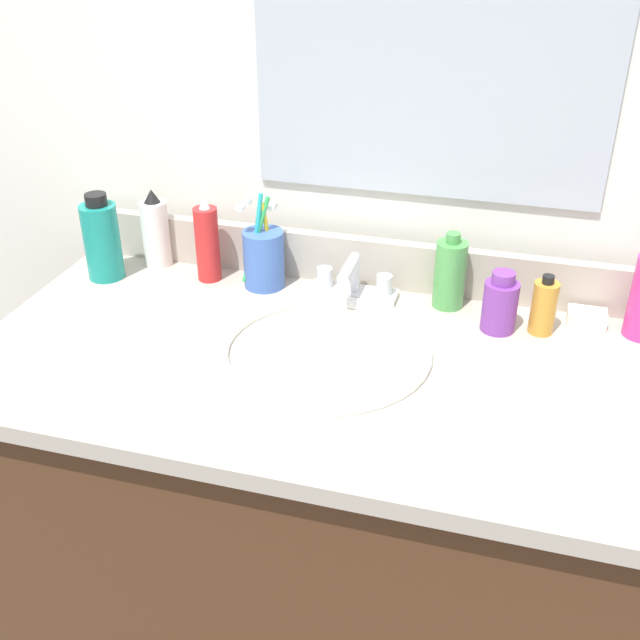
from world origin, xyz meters
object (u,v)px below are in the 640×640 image
(bottle_toner_green, at_px, (450,273))
(cup_blue_plastic, at_px, (263,258))
(bottle_lotion_white, at_px, (156,231))
(bottle_spray_red, at_px, (207,243))
(bottle_oil_amber, at_px, (544,307))
(bottle_mouthwash_teal, at_px, (102,240))
(faucet, at_px, (353,283))
(bottle_cream_purple, at_px, (500,304))
(soap_bar, at_px, (587,317))

(bottle_toner_green, xyz_separation_m, cup_blue_plastic, (-0.34, -0.02, -0.01))
(bottle_lotion_white, relative_size, bottle_toner_green, 1.11)
(bottle_spray_red, distance_m, bottle_toner_green, 0.44)
(bottle_lotion_white, bearing_deg, bottle_oil_amber, -5.19)
(bottle_mouthwash_teal, bearing_deg, bottle_oil_amber, 0.88)
(bottle_toner_green, distance_m, cup_blue_plastic, 0.34)
(faucet, relative_size, bottle_cream_purple, 1.52)
(cup_blue_plastic, distance_m, soap_bar, 0.57)
(bottle_spray_red, bearing_deg, bottle_mouthwash_teal, -166.68)
(faucet, height_order, cup_blue_plastic, cup_blue_plastic)
(faucet, xyz_separation_m, cup_blue_plastic, (-0.17, 0.00, 0.03))
(bottle_spray_red, height_order, bottle_toner_green, bottle_spray_red)
(bottle_lotion_white, height_order, bottle_toner_green, bottle_lotion_white)
(faucet, bearing_deg, bottle_spray_red, -179.97)
(bottle_oil_amber, distance_m, cup_blue_plastic, 0.50)
(bottle_oil_amber, xyz_separation_m, bottle_toner_green, (-0.16, 0.05, 0.02))
(bottle_mouthwash_teal, distance_m, soap_bar, 0.87)
(bottle_cream_purple, height_order, bottle_mouthwash_teal, bottle_mouthwash_teal)
(bottle_spray_red, bearing_deg, cup_blue_plastic, 0.75)
(bottle_oil_amber, relative_size, bottle_spray_red, 0.62)
(soap_bar, bearing_deg, bottle_spray_red, -178.71)
(bottle_oil_amber, height_order, bottle_spray_red, bottle_spray_red)
(faucet, relative_size, cup_blue_plastic, 0.89)
(cup_blue_plastic, bearing_deg, soap_bar, 1.40)
(bottle_cream_purple, height_order, bottle_toner_green, bottle_toner_green)
(faucet, xyz_separation_m, bottle_spray_red, (-0.28, -0.00, 0.05))
(bottle_cream_purple, bearing_deg, bottle_toner_green, 146.19)
(bottle_cream_purple, height_order, cup_blue_plastic, cup_blue_plastic)
(bottle_lotion_white, xyz_separation_m, bottle_mouthwash_teal, (-0.07, -0.08, 0.01))
(bottle_spray_red, distance_m, bottle_mouthwash_teal, 0.20)
(faucet, bearing_deg, bottle_mouthwash_teal, -174.47)
(bottle_lotion_white, height_order, soap_bar, bottle_lotion_white)
(faucet, distance_m, bottle_toner_green, 0.17)
(bottle_oil_amber, height_order, cup_blue_plastic, cup_blue_plastic)
(faucet, distance_m, bottle_mouthwash_teal, 0.47)
(bottle_oil_amber, xyz_separation_m, cup_blue_plastic, (-0.50, 0.03, 0.01))
(bottle_spray_red, height_order, bottle_mouthwash_teal, bottle_spray_red)
(bottle_cream_purple, height_order, bottle_spray_red, bottle_spray_red)
(bottle_cream_purple, distance_m, bottle_spray_red, 0.54)
(faucet, relative_size, bottle_toner_green, 1.16)
(bottle_mouthwash_teal, relative_size, soap_bar, 2.57)
(bottle_spray_red, bearing_deg, faucet, 0.03)
(faucet, xyz_separation_m, soap_bar, (0.40, 0.02, -0.02))
(bottle_lotion_white, bearing_deg, cup_blue_plastic, -7.84)
(bottle_toner_green, xyz_separation_m, soap_bar, (0.23, -0.00, -0.05))
(soap_bar, bearing_deg, cup_blue_plastic, -178.60)
(faucet, bearing_deg, bottle_oil_amber, -5.77)
(bottle_cream_purple, bearing_deg, faucet, 170.30)
(bottle_toner_green, height_order, bottle_mouthwash_teal, bottle_mouthwash_teal)
(bottle_lotion_white, xyz_separation_m, bottle_toner_green, (0.57, -0.02, -0.01))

